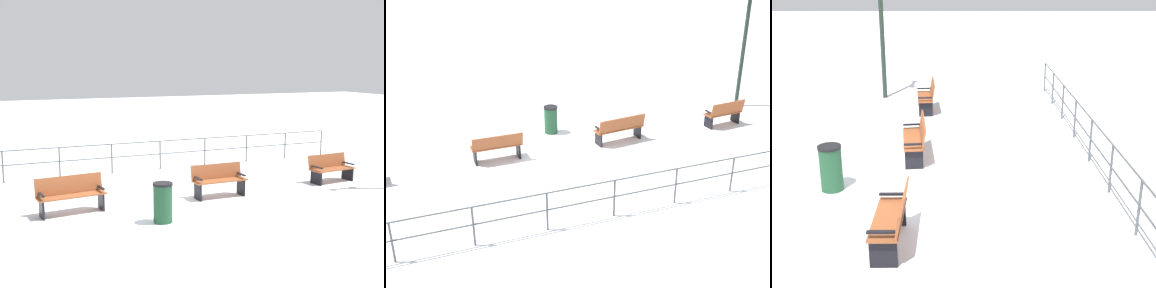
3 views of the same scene
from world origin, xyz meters
TOP-DOWN VIEW (x-y plane):
  - ground_plane at (0.00, 0.00)m, footprint 80.00×80.00m
  - bench_nearest at (-0.01, -6.06)m, footprint 0.65×1.45m
  - bench_second at (0.01, -2.03)m, footprint 0.69×1.73m
  - bench_third at (0.06, 2.02)m, footprint 0.54×1.54m
  - lamppost_near at (1.54, -7.76)m, footprint 0.27×1.13m
  - waterfront_railing at (-3.99, 0.00)m, footprint 0.05×17.27m
  - trash_bin at (1.57, -0.17)m, footprint 0.47×0.47m

SIDE VIEW (x-z plane):
  - ground_plane at x=0.00m, z-range 0.00..0.00m
  - trash_bin at x=1.57m, z-range 0.00..0.95m
  - bench_third at x=0.06m, z-range 0.03..0.93m
  - bench_nearest at x=-0.01m, z-range 0.01..0.95m
  - bench_second at x=0.01m, z-range 0.03..0.96m
  - waterfront_railing at x=-3.99m, z-range 0.17..1.20m
  - lamppost_near at x=1.54m, z-range 0.68..5.35m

